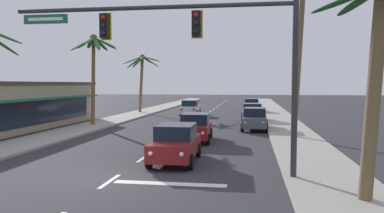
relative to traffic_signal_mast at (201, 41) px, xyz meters
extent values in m
plane|color=#2D2D33|center=(-3.16, -0.55, -5.05)|extent=(220.00, 220.00, 0.00)
cube|color=#9E998E|center=(4.64, 19.45, -4.98)|extent=(3.20, 110.00, 0.14)
cube|color=#9E998E|center=(-10.96, 19.45, -4.98)|extent=(3.20, 110.00, 0.14)
cube|color=silver|center=(-3.16, -1.16, -5.05)|extent=(0.16, 2.00, 0.01)
cube|color=silver|center=(-3.16, 3.19, -5.05)|extent=(0.16, 2.00, 0.01)
cube|color=silver|center=(-3.16, 7.54, -5.05)|extent=(0.16, 2.00, 0.01)
cube|color=silver|center=(-3.16, 11.89, -5.05)|extent=(0.16, 2.00, 0.01)
cube|color=silver|center=(-3.16, 16.24, -5.05)|extent=(0.16, 2.00, 0.01)
cube|color=silver|center=(-3.16, 20.59, -5.05)|extent=(0.16, 2.00, 0.01)
cube|color=silver|center=(-3.16, 24.94, -5.05)|extent=(0.16, 2.00, 0.01)
cube|color=silver|center=(-3.16, 29.29, -5.05)|extent=(0.16, 2.00, 0.01)
cube|color=silver|center=(-3.16, 33.64, -5.05)|extent=(0.16, 2.00, 0.01)
cube|color=silver|center=(-3.16, 37.98, -5.05)|extent=(0.16, 2.00, 0.01)
cube|color=silver|center=(-3.16, 42.33, -5.05)|extent=(0.16, 2.00, 0.01)
cube|color=silver|center=(-3.16, 46.68, -5.05)|extent=(0.16, 2.00, 0.01)
cube|color=silver|center=(-3.16, 51.03, -5.05)|extent=(0.16, 2.00, 0.01)
cube|color=silver|center=(-3.16, 55.38, -5.05)|extent=(0.16, 2.00, 0.01)
cube|color=silver|center=(-3.16, 59.73, -5.05)|extent=(0.16, 2.00, 0.01)
cube|color=silver|center=(-3.16, 64.08, -5.05)|extent=(0.16, 2.00, 0.01)
cube|color=silver|center=(-3.16, 68.43, -5.05)|extent=(0.16, 2.00, 0.01)
cube|color=silver|center=(-0.96, -1.15, -5.05)|extent=(4.00, 0.44, 0.01)
cylinder|color=#2D2D33|center=(3.37, 0.00, -1.60)|extent=(0.22, 0.22, 6.91)
cylinder|color=#2D2D33|center=(-1.95, 0.00, 1.29)|extent=(10.64, 0.16, 0.16)
cube|color=black|center=(-0.18, -0.02, 0.65)|extent=(0.32, 0.26, 0.92)
sphere|color=red|center=(-0.18, -0.16, 0.95)|extent=(0.17, 0.17, 0.17)
sphere|color=black|center=(-0.18, -0.16, 0.65)|extent=(0.17, 0.17, 0.17)
sphere|color=black|center=(-0.18, -0.16, 0.35)|extent=(0.17, 0.17, 0.17)
cube|color=yellow|center=(-0.18, 0.15, 0.65)|extent=(0.42, 0.03, 1.04)
cube|color=black|center=(-3.72, -0.02, 0.65)|extent=(0.32, 0.26, 0.92)
sphere|color=red|center=(-3.72, -0.16, 0.95)|extent=(0.17, 0.17, 0.17)
sphere|color=black|center=(-3.72, -0.16, 0.65)|extent=(0.17, 0.17, 0.17)
sphere|color=black|center=(-3.72, -0.16, 0.35)|extent=(0.17, 0.17, 0.17)
cube|color=yellow|center=(-3.72, 0.15, 0.65)|extent=(0.42, 0.03, 1.04)
cube|color=#146038|center=(-6.14, 0.00, 0.97)|extent=(1.82, 0.05, 0.36)
cube|color=white|center=(-6.14, -0.02, 0.97)|extent=(1.46, 0.01, 0.12)
cube|color=maroon|center=(-1.48, 2.53, -4.37)|extent=(1.84, 4.33, 0.72)
cube|color=black|center=(-1.48, 2.68, -3.69)|extent=(1.64, 2.23, 0.64)
cylinder|color=black|center=(-0.59, 1.13, -4.73)|extent=(0.23, 0.64, 0.64)
cylinder|color=black|center=(-2.31, 1.10, -4.73)|extent=(0.23, 0.64, 0.64)
cylinder|color=black|center=(-0.64, 3.97, -4.73)|extent=(0.23, 0.64, 0.64)
cylinder|color=black|center=(-2.37, 3.94, -4.73)|extent=(0.23, 0.64, 0.64)
sphere|color=#F9EFC6|center=(-0.81, 0.38, -4.29)|extent=(0.18, 0.18, 0.18)
sphere|color=#F9EFC6|center=(-2.05, 0.35, -4.29)|extent=(0.18, 0.18, 0.18)
cube|color=red|center=(-0.86, 4.71, -4.27)|extent=(0.24, 0.06, 0.20)
cube|color=red|center=(-2.18, 4.68, -4.27)|extent=(0.24, 0.06, 0.20)
cube|color=maroon|center=(-1.52, 8.93, -4.37)|extent=(1.97, 4.38, 0.72)
cube|color=black|center=(-1.53, 9.08, -3.69)|extent=(1.71, 2.28, 0.64)
cylinder|color=black|center=(-0.59, 7.56, -4.73)|extent=(0.25, 0.65, 0.64)
cylinder|color=black|center=(-2.31, 7.48, -4.73)|extent=(0.25, 0.65, 0.64)
cylinder|color=black|center=(-0.73, 10.39, -4.73)|extent=(0.25, 0.65, 0.64)
cylinder|color=black|center=(-2.45, 10.31, -4.73)|extent=(0.25, 0.65, 0.64)
sphere|color=#F9EFC6|center=(-0.80, 6.80, -4.29)|extent=(0.18, 0.18, 0.18)
sphere|color=#F9EFC6|center=(-2.03, 6.74, -4.29)|extent=(0.18, 0.18, 0.18)
cube|color=red|center=(-0.97, 11.12, -4.27)|extent=(0.24, 0.07, 0.20)
cube|color=red|center=(-2.29, 11.06, -4.27)|extent=(0.24, 0.07, 0.20)
cube|color=silver|center=(-4.80, 27.84, -4.37)|extent=(1.86, 4.34, 0.72)
cube|color=black|center=(-4.80, 27.69, -3.69)|extent=(1.65, 2.24, 0.64)
cylinder|color=black|center=(-5.70, 29.24, -4.73)|extent=(0.24, 0.65, 0.64)
cylinder|color=black|center=(-3.97, 29.28, -4.73)|extent=(0.24, 0.65, 0.64)
cylinder|color=black|center=(-5.63, 26.40, -4.73)|extent=(0.24, 0.65, 0.64)
cylinder|color=black|center=(-3.91, 26.44, -4.73)|extent=(0.24, 0.65, 0.64)
sphere|color=#B2B2AD|center=(-5.47, 29.99, -4.29)|extent=(0.18, 0.18, 0.18)
sphere|color=#B2B2AD|center=(-4.23, 30.02, -4.29)|extent=(0.18, 0.18, 0.18)
cube|color=red|center=(-5.41, 25.66, -4.27)|extent=(0.24, 0.07, 0.20)
cube|color=red|center=(-4.09, 25.70, -4.27)|extent=(0.24, 0.07, 0.20)
cube|color=red|center=(1.91, 33.11, -4.37)|extent=(1.92, 4.36, 0.72)
cube|color=black|center=(1.90, 33.26, -3.69)|extent=(1.68, 2.26, 0.64)
cylinder|color=black|center=(2.82, 31.73, -4.73)|extent=(0.24, 0.65, 0.64)
cylinder|color=black|center=(1.10, 31.66, -4.73)|extent=(0.24, 0.65, 0.64)
cylinder|color=black|center=(2.72, 34.56, -4.73)|extent=(0.24, 0.65, 0.64)
cylinder|color=black|center=(0.99, 34.50, -4.73)|extent=(0.24, 0.65, 0.64)
sphere|color=#B2B2AD|center=(2.61, 30.97, -4.29)|extent=(0.18, 0.18, 0.18)
sphere|color=#B2B2AD|center=(1.37, 30.92, -4.29)|extent=(0.18, 0.18, 0.18)
cube|color=red|center=(2.49, 35.30, -4.27)|extent=(0.24, 0.07, 0.20)
cube|color=red|center=(1.17, 35.25, -4.27)|extent=(0.24, 0.07, 0.20)
cube|color=#4C515B|center=(2.14, 15.14, -4.37)|extent=(1.89, 4.35, 0.72)
cube|color=black|center=(2.15, 15.29, -3.69)|extent=(1.67, 2.25, 0.64)
cylinder|color=black|center=(2.96, 13.69, -4.73)|extent=(0.24, 0.65, 0.64)
cylinder|color=black|center=(1.24, 13.74, -4.73)|extent=(0.24, 0.65, 0.64)
cylinder|color=black|center=(3.05, 16.53, -4.73)|extent=(0.24, 0.65, 0.64)
cylinder|color=black|center=(1.32, 16.58, -4.73)|extent=(0.24, 0.65, 0.64)
sphere|color=#B2B2AD|center=(2.70, 12.95, -4.29)|extent=(0.18, 0.18, 0.18)
sphere|color=#B2B2AD|center=(1.46, 12.99, -4.29)|extent=(0.18, 0.18, 0.18)
cube|color=red|center=(2.87, 17.28, -4.27)|extent=(0.24, 0.07, 0.20)
cube|color=red|center=(1.55, 17.32, -4.27)|extent=(0.24, 0.07, 0.20)
cube|color=#4C515B|center=(1.97, 21.69, -4.37)|extent=(1.91, 4.36, 0.72)
cube|color=black|center=(1.96, 21.84, -3.69)|extent=(1.68, 2.26, 0.64)
cylinder|color=black|center=(2.88, 20.30, -4.73)|extent=(0.24, 0.65, 0.64)
cylinder|color=black|center=(1.16, 20.24, -4.73)|extent=(0.24, 0.65, 0.64)
cylinder|color=black|center=(2.78, 23.14, -4.73)|extent=(0.24, 0.65, 0.64)
cylinder|color=black|center=(1.05, 23.08, -4.73)|extent=(0.24, 0.65, 0.64)
sphere|color=#B2B2AD|center=(2.66, 19.54, -4.29)|extent=(0.18, 0.18, 0.18)
sphere|color=#B2B2AD|center=(1.42, 19.50, -4.29)|extent=(0.18, 0.18, 0.18)
cube|color=red|center=(2.55, 23.87, -4.27)|extent=(0.24, 0.07, 0.20)
cube|color=red|center=(1.23, 23.83, -4.27)|extent=(0.24, 0.07, 0.20)
cylinder|color=brown|center=(-10.99, 15.79, -1.46)|extent=(0.47, 0.30, 7.20)
ellipsoid|color=#2D702D|center=(-9.91, 15.68, 1.79)|extent=(2.09, 0.61, 1.03)
ellipsoid|color=#2D702D|center=(-10.12, 16.40, 1.78)|extent=(1.86, 1.58, 1.06)
ellipsoid|color=#2D702D|center=(-10.69, 16.75, 1.77)|extent=(0.84, 2.08, 1.07)
ellipsoid|color=#2D702D|center=(-11.52, 16.61, 1.87)|extent=(1.58, 1.93, 0.88)
ellipsoid|color=#2D702D|center=(-11.82, 16.23, 1.84)|extent=(2.06, 1.27, 0.94)
ellipsoid|color=#2D702D|center=(-11.83, 15.59, 1.68)|extent=(2.00, 0.80, 1.24)
ellipsoid|color=#2D702D|center=(-11.34, 14.95, 1.69)|extent=(1.26, 1.93, 1.23)
ellipsoid|color=#2D702D|center=(-10.82, 14.76, 1.86)|extent=(0.56, 2.13, 0.89)
ellipsoid|color=#2D702D|center=(-10.35, 15.06, 1.64)|extent=(1.47, 1.76, 1.33)
sphere|color=#4C4223|center=(-10.91, 15.79, 2.19)|extent=(0.60, 0.60, 0.60)
cylinder|color=brown|center=(-11.12, 30.12, -1.74)|extent=(0.71, 0.34, 6.64)
ellipsoid|color=#1E5123|center=(-9.88, 29.95, 1.04)|extent=(2.24, 0.75, 1.40)
ellipsoid|color=#1E5123|center=(-10.05, 30.96, 1.43)|extent=(2.06, 1.99, 0.64)
ellipsoid|color=#1E5123|center=(-10.66, 31.29, 1.35)|extent=(0.94, 2.46, 0.80)
ellipsoid|color=#1E5123|center=(-11.29, 31.16, 1.10)|extent=(1.11, 2.27, 1.28)
ellipsoid|color=#1E5123|center=(-11.96, 30.28, 1.01)|extent=(2.20, 0.73, 1.46)
ellipsoid|color=#1E5123|center=(-12.06, 29.84, 1.23)|extent=(2.40, 0.96, 1.03)
ellipsoid|color=#1E5123|center=(-11.23, 29.14, 0.98)|extent=(1.01, 2.16, 1.51)
ellipsoid|color=#1E5123|center=(-10.65, 28.94, 1.42)|extent=(0.96, 2.49, 0.65)
ellipsoid|color=#1E5123|center=(-10.08, 29.25, 1.43)|extent=(2.00, 2.05, 0.64)
sphere|color=#4C4223|center=(-10.93, 30.12, 1.63)|extent=(0.60, 0.60, 0.60)
cylinder|color=brown|center=(5.28, -2.49, -1.98)|extent=(0.72, 0.40, 6.16)
ellipsoid|color=#1E5123|center=(5.05, -1.55, 0.95)|extent=(1.18, 2.06, 0.64)
ellipsoid|color=#1E5123|center=(4.54, -2.04, 0.91)|extent=(2.02, 1.27, 0.70)
cylinder|color=brown|center=(4.80, 10.99, -0.11)|extent=(0.78, 0.34, 9.89)
cube|color=tan|center=(-16.83, 12.09, -3.35)|extent=(6.25, 20.67, 3.41)
cube|color=#195B3D|center=(-13.25, 12.09, -2.66)|extent=(1.00, 17.57, 0.12)
cube|color=black|center=(-13.68, 12.09, -3.65)|extent=(0.06, 16.54, 1.80)
camera|label=1|loc=(1.81, -14.06, -1.56)|focal=35.78mm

